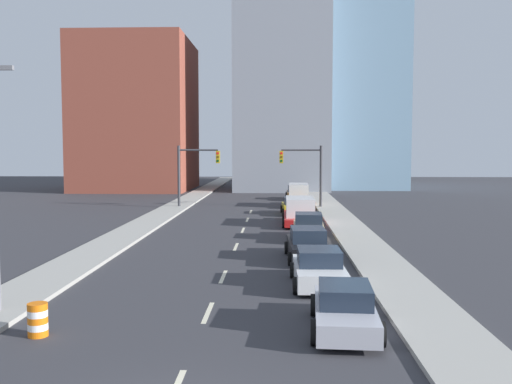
% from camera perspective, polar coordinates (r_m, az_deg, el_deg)
% --- Properties ---
extents(sidewalk_left, '(2.51, 94.05, 0.16)m').
position_cam_1_polar(sidewalk_left, '(58.03, -7.00, -0.89)').
color(sidewalk_left, '#9E9B93').
rests_on(sidewalk_left, ground).
extents(sidewalk_right, '(2.51, 94.05, 0.16)m').
position_cam_1_polar(sidewalk_right, '(57.49, 6.85, -0.94)').
color(sidewalk_right, '#9E9B93').
rests_on(sidewalk_right, ground).
extents(lane_stripe_at_8m, '(0.16, 2.40, 0.01)m').
position_cam_1_polar(lane_stripe_at_8m, '(18.96, -4.83, -11.91)').
color(lane_stripe_at_8m, beige).
rests_on(lane_stripe_at_8m, ground).
extents(lane_stripe_at_13m, '(0.16, 2.40, 0.01)m').
position_cam_1_polar(lane_stripe_at_13m, '(23.99, -3.30, -8.44)').
color(lane_stripe_at_13m, beige).
rests_on(lane_stripe_at_13m, ground).
extents(lane_stripe_at_21m, '(0.16, 2.40, 0.01)m').
position_cam_1_polar(lane_stripe_at_21m, '(31.10, -2.03, -5.50)').
color(lane_stripe_at_21m, beige).
rests_on(lane_stripe_at_21m, ground).
extents(lane_stripe_at_27m, '(0.16, 2.40, 0.01)m').
position_cam_1_polar(lane_stripe_at_27m, '(37.40, -1.32, -3.83)').
color(lane_stripe_at_27m, beige).
rests_on(lane_stripe_at_27m, ground).
extents(lane_stripe_at_32m, '(0.16, 2.40, 0.01)m').
position_cam_1_polar(lane_stripe_at_32m, '(42.87, -0.87, -2.79)').
color(lane_stripe_at_32m, beige).
rests_on(lane_stripe_at_32m, ground).
extents(lane_stripe_at_38m, '(0.16, 2.40, 0.01)m').
position_cam_1_polar(lane_stripe_at_38m, '(48.35, -0.53, -1.98)').
color(lane_stripe_at_38m, beige).
rests_on(lane_stripe_at_38m, ground).
extents(building_brick_left, '(14.00, 16.00, 19.42)m').
position_cam_1_polar(building_brick_left, '(77.05, -11.77, 7.49)').
color(building_brick_left, brown).
rests_on(building_brick_left, ground).
extents(building_office_center, '(12.00, 20.00, 25.40)m').
position_cam_1_polar(building_office_center, '(79.04, 2.55, 9.67)').
color(building_office_center, gray).
rests_on(building_office_center, ground).
extents(building_glass_right, '(13.00, 20.00, 28.58)m').
position_cam_1_polar(building_glass_right, '(83.84, 9.43, 10.40)').
color(building_glass_right, '#7A9EB7').
rests_on(building_glass_right, ground).
extents(traffic_signal_left, '(3.84, 0.35, 5.63)m').
position_cam_1_polar(traffic_signal_left, '(51.70, -6.50, 2.43)').
color(traffic_signal_left, '#38383D').
rests_on(traffic_signal_left, ground).
extents(traffic_signal_right, '(3.84, 0.35, 5.63)m').
position_cam_1_polar(traffic_signal_right, '(51.19, 5.26, 2.42)').
color(traffic_signal_right, '#38383D').
rests_on(traffic_signal_right, ground).
extents(traffic_barrel, '(0.56, 0.56, 0.95)m').
position_cam_1_polar(traffic_barrel, '(17.64, -20.99, -11.84)').
color(traffic_barrel, orange).
rests_on(traffic_barrel, ground).
extents(sedan_silver, '(2.19, 4.53, 1.35)m').
position_cam_1_polar(sedan_silver, '(17.21, 8.86, -11.47)').
color(sedan_silver, '#B2B2BC').
rests_on(sedan_silver, ground).
extents(sedan_white, '(2.19, 4.35, 1.45)m').
position_cam_1_polar(sedan_white, '(22.43, 6.31, -7.65)').
color(sedan_white, silver).
rests_on(sedan_white, ground).
extents(sedan_black, '(2.21, 4.80, 1.53)m').
position_cam_1_polar(sedan_black, '(27.61, 5.20, -5.32)').
color(sedan_black, black).
rests_on(sedan_black, ground).
extents(sedan_tan, '(2.17, 4.36, 1.55)m').
position_cam_1_polar(sedan_tan, '(33.69, 5.27, -3.55)').
color(sedan_tan, tan).
rests_on(sedan_tan, ground).
extents(box_truck_red, '(2.50, 6.34, 1.92)m').
position_cam_1_polar(box_truck_red, '(40.17, 4.40, -1.97)').
color(box_truck_red, red).
rests_on(box_truck_red, ground).
extents(sedan_yellow, '(2.13, 4.27, 1.42)m').
position_cam_1_polar(sedan_yellow, '(46.55, 3.77, -1.45)').
color(sedan_yellow, gold).
rests_on(sedan_yellow, ground).
extents(box_truck_orange, '(2.38, 6.01, 2.11)m').
position_cam_1_polar(box_truck_orange, '(53.06, 4.27, -0.36)').
color(box_truck_orange, orange).
rests_on(box_truck_orange, ground).
extents(sedan_brown, '(2.09, 4.54, 1.48)m').
position_cam_1_polar(sedan_brown, '(60.28, 3.97, -0.11)').
color(sedan_brown, brown).
rests_on(sedan_brown, ground).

